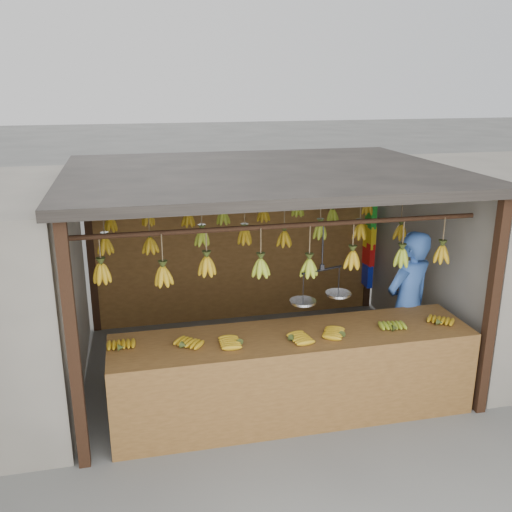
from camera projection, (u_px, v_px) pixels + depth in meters
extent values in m
plane|color=#5B5B57|center=(261.00, 364.00, 6.99)|extent=(80.00, 80.00, 0.00)
cube|color=black|center=(73.00, 350.00, 4.83)|extent=(0.10, 0.10, 2.30)
cube|color=black|center=(491.00, 310.00, 5.68)|extent=(0.10, 0.10, 2.30)
cube|color=black|center=(91.00, 250.00, 7.62)|extent=(0.10, 0.10, 2.30)
cube|color=black|center=(369.00, 233.00, 8.47)|extent=(0.10, 0.10, 2.30)
cube|color=black|center=(262.00, 173.00, 6.29)|extent=(4.30, 3.30, 0.10)
cylinder|color=black|center=(286.00, 226.00, 5.47)|extent=(4.00, 0.05, 0.05)
cylinder|color=black|center=(262.00, 204.00, 6.40)|extent=(4.00, 0.05, 0.05)
cylinder|color=black|center=(244.00, 188.00, 7.33)|extent=(4.00, 0.05, 0.05)
cube|color=brown|center=(237.00, 258.00, 8.12)|extent=(4.00, 0.06, 1.80)
cube|color=brown|center=(294.00, 338.00, 5.73)|extent=(3.66, 0.81, 0.08)
cube|color=brown|center=(305.00, 395.00, 5.47)|extent=(3.66, 0.04, 0.90)
cube|color=black|center=(121.00, 418.00, 5.16)|extent=(0.07, 0.07, 0.82)
cube|color=black|center=(463.00, 376.00, 5.90)|extent=(0.07, 0.07, 0.82)
cube|color=black|center=(121.00, 379.00, 5.83)|extent=(0.07, 0.07, 0.82)
cube|color=black|center=(428.00, 346.00, 6.56)|extent=(0.07, 0.07, 0.82)
ellipsoid|color=#AC8012|center=(121.00, 348.00, 5.35)|extent=(0.18, 0.24, 0.06)
ellipsoid|color=#AC8012|center=(184.00, 346.00, 5.39)|extent=(0.29, 0.30, 0.06)
ellipsoid|color=#AC8012|center=(239.00, 342.00, 5.49)|extent=(0.24, 0.18, 0.06)
ellipsoid|color=#AC8012|center=(292.00, 340.00, 5.53)|extent=(0.27, 0.22, 0.06)
ellipsoid|color=#AC8012|center=(342.00, 334.00, 5.65)|extent=(0.30, 0.27, 0.06)
ellipsoid|color=#92A523|center=(395.00, 329.00, 5.76)|extent=(0.21, 0.26, 0.06)
ellipsoid|color=#AC8012|center=(439.00, 323.00, 5.90)|extent=(0.29, 0.30, 0.06)
ellipsoid|color=#AC8012|center=(102.00, 273.00, 5.22)|extent=(0.16, 0.16, 0.28)
ellipsoid|color=#AC8012|center=(163.00, 276.00, 5.30)|extent=(0.16, 0.16, 0.28)
ellipsoid|color=#AC8012|center=(207.00, 266.00, 5.40)|extent=(0.16, 0.16, 0.28)
ellipsoid|color=#92A523|center=(261.00, 268.00, 5.50)|extent=(0.16, 0.16, 0.28)
ellipsoid|color=#92A523|center=(309.00, 268.00, 5.63)|extent=(0.16, 0.16, 0.28)
ellipsoid|color=#AC8012|center=(352.00, 260.00, 5.73)|extent=(0.16, 0.16, 0.28)
ellipsoid|color=#92A523|center=(401.00, 258.00, 5.87)|extent=(0.16, 0.16, 0.28)
ellipsoid|color=#AC8012|center=(442.00, 254.00, 5.92)|extent=(0.16, 0.16, 0.28)
ellipsoid|color=#AC8012|center=(105.00, 246.00, 6.18)|extent=(0.16, 0.16, 0.28)
ellipsoid|color=#AC8012|center=(150.00, 245.00, 6.23)|extent=(0.16, 0.16, 0.28)
ellipsoid|color=#92A523|center=(202.00, 238.00, 6.35)|extent=(0.16, 0.16, 0.28)
ellipsoid|color=#AC8012|center=(245.00, 236.00, 6.50)|extent=(0.16, 0.16, 0.28)
ellipsoid|color=#AC8012|center=(284.00, 239.00, 6.55)|extent=(0.16, 0.16, 0.28)
ellipsoid|color=#92A523|center=(320.00, 231.00, 6.69)|extent=(0.16, 0.16, 0.28)
ellipsoid|color=#AC8012|center=(360.00, 231.00, 6.73)|extent=(0.16, 0.16, 0.28)
ellipsoid|color=#AC8012|center=(400.00, 232.00, 6.83)|extent=(0.16, 0.16, 0.28)
ellipsoid|color=#AC8012|center=(110.00, 224.00, 7.08)|extent=(0.16, 0.16, 0.28)
ellipsoid|color=#AC8012|center=(148.00, 218.00, 7.16)|extent=(0.16, 0.16, 0.28)
ellipsoid|color=#AC8012|center=(188.00, 219.00, 7.33)|extent=(0.16, 0.16, 0.28)
ellipsoid|color=#92A523|center=(223.00, 217.00, 7.33)|extent=(0.16, 0.16, 0.28)
ellipsoid|color=#AC8012|center=(263.00, 215.00, 7.51)|extent=(0.16, 0.16, 0.28)
ellipsoid|color=#92A523|center=(298.00, 209.00, 7.61)|extent=(0.16, 0.16, 0.28)
ellipsoid|color=#92A523|center=(333.00, 216.00, 7.70)|extent=(0.16, 0.16, 0.28)
ellipsoid|color=#AC8012|center=(367.00, 208.00, 7.83)|extent=(0.16, 0.16, 0.28)
cylinder|color=black|center=(323.00, 247.00, 5.62)|extent=(0.02, 0.02, 0.48)
cylinder|color=black|center=(322.00, 270.00, 5.69)|extent=(0.46, 0.16, 0.02)
cylinder|color=silver|center=(303.00, 302.00, 5.67)|extent=(0.26, 0.26, 0.02)
cylinder|color=silver|center=(338.00, 294.00, 5.88)|extent=(0.26, 0.26, 0.02)
imported|color=#3359A5|center=(408.00, 305.00, 6.51)|extent=(0.75, 0.63, 1.75)
cube|color=#199926|center=(371.00, 216.00, 8.23)|extent=(0.08, 0.26, 0.34)
cube|color=yellow|center=(369.00, 237.00, 8.32)|extent=(0.08, 0.26, 0.34)
cube|color=red|center=(368.00, 253.00, 8.40)|extent=(0.08, 0.26, 0.34)
cube|color=#1426BF|center=(367.00, 275.00, 8.49)|extent=(0.08, 0.26, 0.34)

